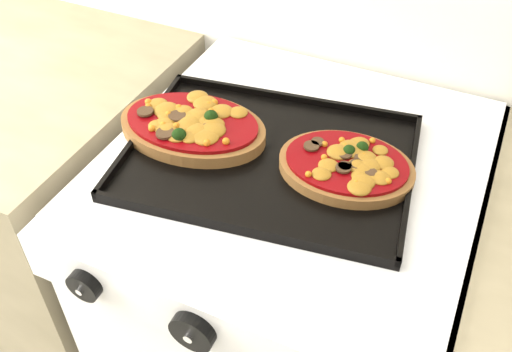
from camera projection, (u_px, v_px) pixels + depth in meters
The scene contains 7 objects.
stove at pixel (287, 314), 1.23m from camera, with size 0.60×0.60×0.91m, color white.
control_panel at pixel (207, 323), 0.76m from camera, with size 0.60×0.02×0.09m, color white.
knob_left at pixel (84, 286), 0.80m from camera, with size 0.05×0.05×0.02m, color black.
knob_center at pixel (193, 332), 0.75m from camera, with size 0.06×0.06×0.02m, color black.
baking_tray at pixel (269, 156), 0.91m from camera, with size 0.45×0.33×0.02m, color black.
pizza_left at pixel (192, 125), 0.94m from camera, with size 0.25×0.17×0.04m, color brown, non-canonical shape.
pizza_right at pixel (346, 165), 0.87m from camera, with size 0.21×0.16×0.03m, color brown, non-canonical shape.
Camera 1 is at (0.28, 1.03, 1.51)m, focal length 40.00 mm.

